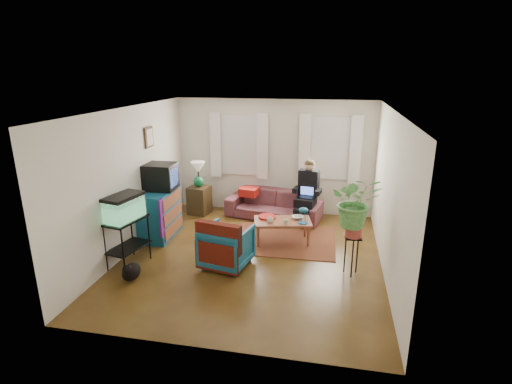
% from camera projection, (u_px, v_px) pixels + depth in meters
% --- Properties ---
extents(floor, '(4.50, 5.00, 0.01)m').
position_uv_depth(floor, '(252.00, 257.00, 7.15)').
color(floor, '#4F2B14').
rests_on(floor, ground).
extents(ceiling, '(4.50, 5.00, 0.01)m').
position_uv_depth(ceiling, '(251.00, 110.00, 6.38)').
color(ceiling, white).
rests_on(ceiling, wall_back).
extents(wall_back, '(4.50, 0.01, 2.60)m').
position_uv_depth(wall_back, '(274.00, 157.00, 9.11)').
color(wall_back, silver).
rests_on(wall_back, floor).
extents(wall_front, '(4.50, 0.01, 2.60)m').
position_uv_depth(wall_front, '(205.00, 251.00, 4.42)').
color(wall_front, silver).
rests_on(wall_front, floor).
extents(wall_left, '(0.01, 5.00, 2.60)m').
position_uv_depth(wall_left, '(129.00, 181.00, 7.18)').
color(wall_left, silver).
rests_on(wall_left, floor).
extents(wall_right, '(0.01, 5.00, 2.60)m').
position_uv_depth(wall_right, '(390.00, 195.00, 6.35)').
color(wall_right, silver).
rests_on(wall_right, floor).
extents(window_left, '(1.08, 0.04, 1.38)m').
position_uv_depth(window_left, '(239.00, 145.00, 9.17)').
color(window_left, white).
rests_on(window_left, wall_back).
extents(window_right, '(1.08, 0.04, 1.38)m').
position_uv_depth(window_right, '(330.00, 148.00, 8.79)').
color(window_right, white).
rests_on(window_right, wall_back).
extents(curtains_left, '(1.36, 0.06, 1.50)m').
position_uv_depth(curtains_left, '(239.00, 146.00, 9.09)').
color(curtains_left, white).
rests_on(curtains_left, wall_back).
extents(curtains_right, '(1.36, 0.06, 1.50)m').
position_uv_depth(curtains_right, '(330.00, 149.00, 8.71)').
color(curtains_right, white).
rests_on(curtains_right, wall_back).
extents(picture_frame, '(0.04, 0.32, 0.40)m').
position_uv_depth(picture_frame, '(149.00, 137.00, 7.78)').
color(picture_frame, '#3D2616').
rests_on(picture_frame, wall_left).
extents(area_rug, '(2.03, 1.64, 0.01)m').
position_uv_depth(area_rug, '(284.00, 240.00, 7.86)').
color(area_rug, brown).
rests_on(area_rug, floor).
extents(sofa, '(2.22, 1.20, 0.82)m').
position_uv_depth(sofa, '(274.00, 200.00, 8.94)').
color(sofa, brown).
rests_on(sofa, floor).
extents(seated_person, '(0.64, 0.73, 1.25)m').
position_uv_depth(seated_person, '(307.00, 195.00, 8.60)').
color(seated_person, black).
rests_on(seated_person, sofa).
extents(side_table, '(0.51, 0.51, 0.65)m').
position_uv_depth(side_table, '(199.00, 200.00, 9.23)').
color(side_table, '#402418').
rests_on(side_table, floor).
extents(table_lamp, '(0.38, 0.38, 0.59)m').
position_uv_depth(table_lamp, '(198.00, 175.00, 9.05)').
color(table_lamp, white).
rests_on(table_lamp, side_table).
extents(dresser, '(0.56, 1.08, 0.95)m').
position_uv_depth(dresser, '(160.00, 213.00, 7.93)').
color(dresser, '#115267').
rests_on(dresser, floor).
extents(crt_tv, '(0.60, 0.55, 0.51)m').
position_uv_depth(crt_tv, '(160.00, 177.00, 7.81)').
color(crt_tv, black).
rests_on(crt_tv, dresser).
extents(aquarium_stand, '(0.56, 0.82, 0.83)m').
position_uv_depth(aquarium_stand, '(128.00, 242.00, 6.75)').
color(aquarium_stand, black).
rests_on(aquarium_stand, floor).
extents(aquarium, '(0.51, 0.74, 0.44)m').
position_uv_depth(aquarium, '(124.00, 207.00, 6.56)').
color(aquarium, '#7FD899').
rests_on(aquarium, aquarium_stand).
extents(black_cat, '(0.32, 0.44, 0.34)m').
position_uv_depth(black_cat, '(131.00, 270.00, 6.33)').
color(black_cat, black).
rests_on(black_cat, floor).
extents(armchair, '(0.89, 0.85, 0.78)m').
position_uv_depth(armchair, '(227.00, 244.00, 6.75)').
color(armchair, '#12626C').
rests_on(armchair, floor).
extents(serape_throw, '(0.80, 0.34, 0.64)m').
position_uv_depth(serape_throw, '(218.00, 242.00, 6.44)').
color(serape_throw, '#9E0A0A').
rests_on(serape_throw, armchair).
extents(coffee_table, '(1.18, 0.80, 0.45)m').
position_uv_depth(coffee_table, '(282.00, 231.00, 7.71)').
color(coffee_table, brown).
rests_on(coffee_table, floor).
extents(cup_a, '(0.14, 0.14, 0.10)m').
position_uv_depth(cup_a, '(270.00, 220.00, 7.53)').
color(cup_a, white).
rests_on(cup_a, coffee_table).
extents(cup_b, '(0.12, 0.12, 0.09)m').
position_uv_depth(cup_b, '(286.00, 222.00, 7.46)').
color(cup_b, beige).
rests_on(cup_b, coffee_table).
extents(bowl, '(0.25, 0.25, 0.05)m').
position_uv_depth(bowl, '(297.00, 217.00, 7.73)').
color(bowl, white).
rests_on(bowl, coffee_table).
extents(snack_tray, '(0.40, 0.40, 0.04)m').
position_uv_depth(snack_tray, '(267.00, 217.00, 7.78)').
color(snack_tray, '#B21414').
rests_on(snack_tray, coffee_table).
extents(birdcage, '(0.21, 0.21, 0.31)m').
position_uv_depth(birdcage, '(303.00, 215.00, 7.46)').
color(birdcage, '#115B6B').
rests_on(birdcage, coffee_table).
extents(plant_stand, '(0.30, 0.30, 0.66)m').
position_uv_depth(plant_stand, '(351.00, 255.00, 6.47)').
color(plant_stand, black).
rests_on(plant_stand, floor).
extents(potted_plant, '(0.81, 0.71, 0.84)m').
position_uv_depth(potted_plant, '(355.00, 209.00, 6.24)').
color(potted_plant, '#599947').
rests_on(potted_plant, plant_stand).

